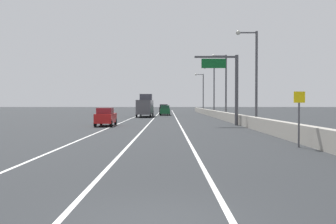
% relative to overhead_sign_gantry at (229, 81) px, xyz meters
% --- Properties ---
extents(ground_plane, '(320.00, 320.00, 0.00)m').
position_rel_overhead_sign_gantry_xyz_m(ground_plane, '(-6.80, 30.66, -4.73)').
color(ground_plane, '#26282B').
extents(lane_stripe_left, '(0.16, 130.00, 0.00)m').
position_rel_overhead_sign_gantry_xyz_m(lane_stripe_left, '(-12.30, 21.66, -4.73)').
color(lane_stripe_left, silver).
rests_on(lane_stripe_left, ground_plane).
extents(lane_stripe_center, '(0.16, 130.00, 0.00)m').
position_rel_overhead_sign_gantry_xyz_m(lane_stripe_center, '(-8.80, 21.66, -4.73)').
color(lane_stripe_center, silver).
rests_on(lane_stripe_center, ground_plane).
extents(lane_stripe_right, '(0.16, 130.00, 0.00)m').
position_rel_overhead_sign_gantry_xyz_m(lane_stripe_right, '(-5.30, 21.66, -4.73)').
color(lane_stripe_right, silver).
rests_on(lane_stripe_right, ground_plane).
extents(jersey_barrier_right, '(0.60, 120.00, 1.10)m').
position_rel_overhead_sign_gantry_xyz_m(jersey_barrier_right, '(1.34, 6.66, -4.18)').
color(jersey_barrier_right, '#9E998E').
rests_on(jersey_barrier_right, ground_plane).
extents(overhead_sign_gantry, '(4.68, 0.36, 7.50)m').
position_rel_overhead_sign_gantry_xyz_m(overhead_sign_gantry, '(0.00, 0.00, 0.00)').
color(overhead_sign_gantry, '#47474C').
rests_on(overhead_sign_gantry, ground_plane).
extents(speed_advisory_sign, '(0.60, 0.11, 3.00)m').
position_rel_overhead_sign_gantry_xyz_m(speed_advisory_sign, '(0.44, -20.35, -2.96)').
color(speed_advisory_sign, '#4C4C51').
rests_on(speed_advisory_sign, ground_plane).
extents(lamp_post_right_second, '(2.14, 0.44, 9.41)m').
position_rel_overhead_sign_gantry_xyz_m(lamp_post_right_second, '(1.72, -3.68, 0.72)').
color(lamp_post_right_second, '#4C4C51').
rests_on(lamp_post_right_second, ground_plane).
extents(lamp_post_right_third, '(2.14, 0.44, 9.41)m').
position_rel_overhead_sign_gantry_xyz_m(lamp_post_right_third, '(1.53, 14.50, 0.72)').
color(lamp_post_right_third, '#4C4C51').
rests_on(lamp_post_right_third, ground_plane).
extents(lamp_post_right_fourth, '(2.14, 0.44, 9.41)m').
position_rel_overhead_sign_gantry_xyz_m(lamp_post_right_fourth, '(2.00, 32.69, 0.72)').
color(lamp_post_right_fourth, '#4C4C51').
rests_on(lamp_post_right_fourth, ground_plane).
extents(lamp_post_right_fifth, '(2.14, 0.44, 9.41)m').
position_rel_overhead_sign_gantry_xyz_m(lamp_post_right_fifth, '(1.59, 50.88, 0.72)').
color(lamp_post_right_fifth, '#4C4C51').
rests_on(lamp_post_right_fifth, ground_plane).
extents(car_blue_0, '(1.92, 4.45, 2.10)m').
position_rel_overhead_sign_gantry_xyz_m(car_blue_0, '(-13.20, 58.77, -3.68)').
color(car_blue_0, '#1E389E').
rests_on(car_blue_0, ground_plane).
extents(car_green_1, '(1.93, 4.70, 1.93)m').
position_rel_overhead_sign_gantry_xyz_m(car_green_1, '(-7.15, 33.13, -3.76)').
color(car_green_1, '#196033').
rests_on(car_green_1, ground_plane).
extents(car_red_2, '(1.85, 4.63, 1.89)m').
position_rel_overhead_sign_gantry_xyz_m(car_red_2, '(-13.07, -1.14, -3.78)').
color(car_red_2, red).
rests_on(car_red_2, ground_plane).
extents(car_black_3, '(1.99, 4.27, 2.11)m').
position_rel_overhead_sign_gantry_xyz_m(car_black_3, '(-7.51, 39.86, -3.68)').
color(car_black_3, black).
rests_on(car_black_3, ground_plane).
extents(box_truck, '(2.56, 9.63, 3.99)m').
position_rel_overhead_sign_gantry_xyz_m(box_truck, '(-10.55, 25.59, -2.91)').
color(box_truck, '#4C4C51').
rests_on(box_truck, ground_plane).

